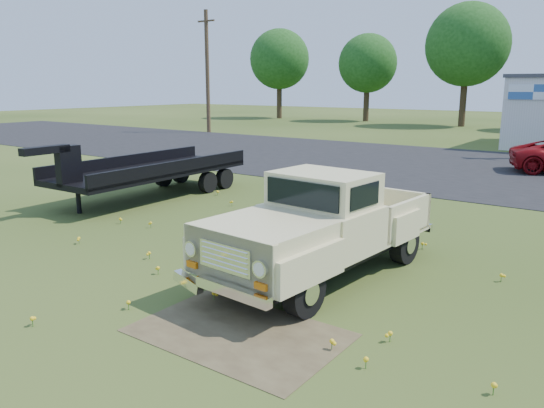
# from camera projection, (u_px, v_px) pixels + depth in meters

# --- Properties ---
(ground) EXTENTS (140.00, 140.00, 0.00)m
(ground) POSITION_uv_depth(u_px,v_px,m) (275.00, 260.00, 10.96)
(ground) COLOR #2D3F14
(ground) RESTS_ON ground
(asphalt_lot) EXTENTS (90.00, 14.00, 0.02)m
(asphalt_lot) POSITION_uv_depth(u_px,v_px,m) (477.00, 169.00, 22.83)
(asphalt_lot) COLOR black
(asphalt_lot) RESTS_ON ground
(dirt_patch_a) EXTENTS (3.00, 2.00, 0.01)m
(dirt_patch_a) POSITION_uv_depth(u_px,v_px,m) (239.00, 333.00, 7.73)
(dirt_patch_a) COLOR #473B25
(dirt_patch_a) RESTS_ON ground
(dirt_patch_b) EXTENTS (2.20, 1.60, 0.01)m
(dirt_patch_b) POSITION_uv_depth(u_px,v_px,m) (289.00, 214.00, 14.88)
(dirt_patch_b) COLOR #473B25
(dirt_patch_b) RESTS_ON ground
(utility_pole_west) EXTENTS (1.60, 0.30, 9.00)m
(utility_pole_west) POSITION_uv_depth(u_px,v_px,m) (207.00, 71.00, 39.93)
(utility_pole_west) COLOR #442C1F
(utility_pole_west) RESTS_ON ground
(treeline_a) EXTENTS (6.40, 6.40, 9.52)m
(treeline_a) POSITION_uv_depth(u_px,v_px,m) (279.00, 59.00, 57.23)
(treeline_a) COLOR #392919
(treeline_a) RESTS_ON ground
(treeline_b) EXTENTS (5.76, 5.76, 8.57)m
(treeline_b) POSITION_uv_depth(u_px,v_px,m) (368.00, 63.00, 52.44)
(treeline_b) COLOR #392919
(treeline_b) RESTS_ON ground
(treeline_c) EXTENTS (7.04, 7.04, 10.47)m
(treeline_c) POSITION_uv_depth(u_px,v_px,m) (467.00, 45.00, 45.26)
(treeline_c) COLOR #392919
(treeline_c) RESTS_ON ground
(vintage_pickup_truck) EXTENTS (2.57, 5.65, 1.99)m
(vintage_pickup_truck) POSITION_uv_depth(u_px,v_px,m) (323.00, 225.00, 9.86)
(vintage_pickup_truck) COLOR #C3BD83
(vintage_pickup_truck) RESTS_ON ground
(flatbed_trailer) EXTENTS (2.64, 7.36, 1.99)m
(flatbed_trailer) POSITION_uv_depth(u_px,v_px,m) (151.00, 166.00, 17.00)
(flatbed_trailer) COLOR black
(flatbed_trailer) RESTS_ON ground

